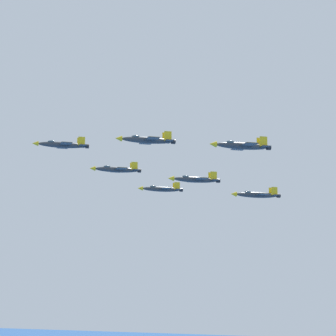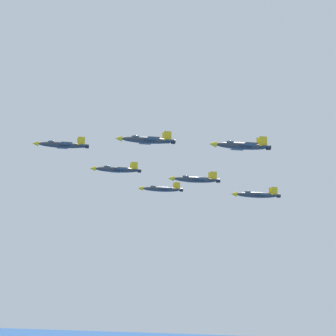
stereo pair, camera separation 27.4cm
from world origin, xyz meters
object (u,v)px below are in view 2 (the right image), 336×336
object	(u,v)px
jet_lead	(62,145)
jet_right_wingman	(117,169)
jet_left_outer	(241,146)
jet_slot_rear	(195,179)
jet_right_outer	(161,189)
jet_trailing	(257,195)
jet_left_wingman	(147,140)

from	to	relation	value
jet_lead	jet_right_wingman	xyz separation A→B (m)	(23.25, -4.12, -3.15)
jet_left_outer	jet_slot_rear	world-z (taller)	jet_left_outer
jet_right_outer	jet_trailing	size ratio (longest dim) A/B	0.98
jet_lead	jet_trailing	size ratio (longest dim) A/B	0.98
jet_left_outer	jet_trailing	world-z (taller)	jet_left_outer
jet_left_wingman	jet_slot_rear	distance (m)	24.55
jet_right_wingman	jet_slot_rear	bearing A→B (deg)	139.85
jet_right_outer	jet_slot_rear	distance (m)	30.61
jet_right_wingman	jet_slot_rear	xyz separation A→B (m)	(-0.33, -23.61, -4.16)
jet_left_outer	jet_right_wingman	bearing A→B (deg)	-68.54
jet_lead	jet_slot_rear	xyz separation A→B (m)	(22.93, -27.74, -7.31)
jet_left_wingman	jet_slot_rear	bearing A→B (deg)	-138.82
jet_trailing	jet_left_outer	bearing A→B (deg)	60.07
jet_right_outer	jet_slot_rear	world-z (taller)	jet_right_outer
jet_left_outer	jet_right_outer	bearing A→B (deg)	-89.95
jet_lead	jet_right_wingman	bearing A→B (deg)	-138.62
jet_trailing	jet_right_outer	bearing A→B (deg)	-59.00
jet_left_outer	jet_right_outer	distance (m)	61.22
jet_lead	jet_slot_rear	bearing A→B (deg)	-178.98
jet_lead	jet_left_wingman	bearing A→B (deg)	140.65
jet_lead	jet_slot_rear	world-z (taller)	jet_lead
jet_lead	jet_slot_rear	size ratio (longest dim) A/B	0.98
jet_right_outer	jet_slot_rear	xyz separation A→B (m)	(-23.58, -19.49, -1.19)
jet_left_wingman	jet_right_wingman	size ratio (longest dim) A/B	1.01
jet_right_wingman	jet_right_outer	size ratio (longest dim) A/B	1.02
jet_lead	jet_left_wingman	size ratio (longest dim) A/B	0.96
jet_left_wingman	jet_right_outer	world-z (taller)	jet_left_wingman
jet_lead	jet_left_wingman	xyz separation A→B (m)	(-0.33, -23.61, -0.59)
jet_trailing	jet_right_wingman	bearing A→B (deg)	-22.49
jet_left_wingman	jet_right_wingman	distance (m)	30.70
jet_left_wingman	jet_right_wingman	xyz separation A→B (m)	(23.58, 19.49, -2.56)
jet_lead	jet_left_outer	xyz separation A→B (m)	(-0.65, -47.22, -3.77)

